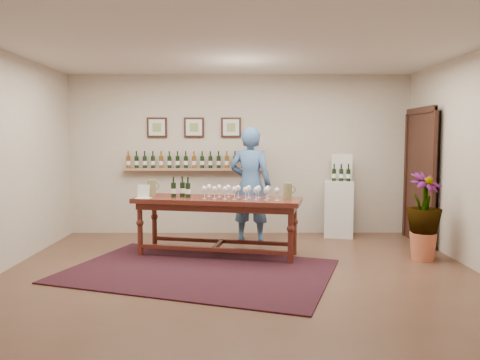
{
  "coord_description": "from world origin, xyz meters",
  "views": [
    {
      "loc": [
        -0.03,
        -5.77,
        1.68
      ],
      "look_at": [
        0.0,
        0.8,
        1.1
      ],
      "focal_mm": 35.0,
      "sensor_mm": 36.0,
      "label": 1
    }
  ],
  "objects_px": {
    "display_pedestal": "(339,209)",
    "tasting_table": "(218,207)",
    "potted_plant": "(424,216)",
    "person": "(250,185)"
  },
  "relations": [
    {
      "from": "potted_plant",
      "to": "person",
      "type": "distance_m",
      "value": 2.65
    },
    {
      "from": "display_pedestal",
      "to": "person",
      "type": "xyz_separation_m",
      "value": [
        -1.54,
        -0.48,
        0.46
      ]
    },
    {
      "from": "display_pedestal",
      "to": "potted_plant",
      "type": "distance_m",
      "value": 1.83
    },
    {
      "from": "potted_plant",
      "to": "person",
      "type": "height_order",
      "value": "person"
    },
    {
      "from": "potted_plant",
      "to": "person",
      "type": "bearing_deg",
      "value": 153.86
    },
    {
      "from": "tasting_table",
      "to": "potted_plant",
      "type": "height_order",
      "value": "potted_plant"
    },
    {
      "from": "potted_plant",
      "to": "person",
      "type": "xyz_separation_m",
      "value": [
        -2.36,
        1.16,
        0.32
      ]
    },
    {
      "from": "person",
      "to": "tasting_table",
      "type": "bearing_deg",
      "value": 76.3
    },
    {
      "from": "display_pedestal",
      "to": "tasting_table",
      "type": "bearing_deg",
      "value": -146.48
    },
    {
      "from": "tasting_table",
      "to": "display_pedestal",
      "type": "relative_size",
      "value": 2.58
    }
  ]
}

